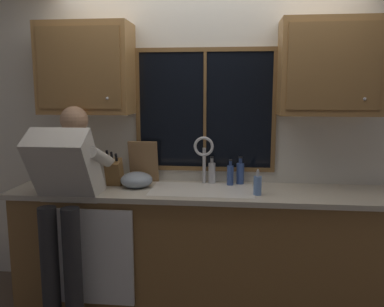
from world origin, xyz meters
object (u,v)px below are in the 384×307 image
object	(u,v)px
knife_block	(114,172)
bottle_amber_small	(212,172)
cutting_board	(144,162)
soap_dispenser	(258,185)
bottle_tall_clear	(240,173)
mixing_bowl	(137,180)
person_standing	(66,191)
bottle_green_glass	(230,175)

from	to	relation	value
knife_block	bottle_amber_small	size ratio (longest dim) A/B	1.42
cutting_board	knife_block	bearing A→B (deg)	-145.24
knife_block	soap_dispenser	distance (m)	1.16
cutting_board	bottle_tall_clear	size ratio (longest dim) A/B	1.56
mixing_bowl	person_standing	bearing A→B (deg)	-141.40
cutting_board	bottle_tall_clear	xyz separation A→B (m)	(0.81, 0.01, -0.08)
mixing_bowl	bottle_green_glass	size ratio (longest dim) A/B	1.19
mixing_bowl	soap_dispenser	distance (m)	0.96
cutting_board	mixing_bowl	world-z (taller)	cutting_board
knife_block	bottle_tall_clear	xyz separation A→B (m)	(1.02, 0.16, -0.01)
soap_dispenser	cutting_board	bearing A→B (deg)	160.80
soap_dispenser	bottle_amber_small	size ratio (longest dim) A/B	0.87
person_standing	knife_block	bearing A→B (deg)	57.42
person_standing	knife_block	size ratio (longest dim) A/B	4.89
mixing_bowl	bottle_amber_small	distance (m)	0.63
mixing_bowl	bottle_amber_small	xyz separation A→B (m)	(0.59, 0.20, 0.04)
cutting_board	soap_dispenser	world-z (taller)	cutting_board
cutting_board	soap_dispenser	xyz separation A→B (m)	(0.94, -0.33, -0.10)
knife_block	mixing_bowl	size ratio (longest dim) A/B	1.25
person_standing	bottle_green_glass	xyz separation A→B (m)	(1.19, 0.49, 0.04)
mixing_bowl	soap_dispenser	xyz separation A→B (m)	(0.95, -0.14, 0.02)
bottle_green_glass	bottle_tall_clear	distance (m)	0.10
cutting_board	bottle_tall_clear	world-z (taller)	cutting_board
mixing_bowl	bottle_green_glass	world-z (taller)	bottle_green_glass
mixing_bowl	bottle_amber_small	bearing A→B (deg)	18.50
mixing_bowl	knife_block	bearing A→B (deg)	169.69
bottle_green_glass	bottle_amber_small	size ratio (longest dim) A/B	0.95
mixing_bowl	bottle_tall_clear	world-z (taller)	bottle_tall_clear
cutting_board	soap_dispenser	bearing A→B (deg)	-19.20
soap_dispenser	bottle_tall_clear	size ratio (longest dim) A/B	0.86
soap_dispenser	bottle_green_glass	bearing A→B (deg)	125.53
bottle_green_glass	bottle_tall_clear	bearing A→B (deg)	32.10
bottle_tall_clear	person_standing	bearing A→B (deg)	-156.75
mixing_bowl	bottle_green_glass	bearing A→B (deg)	10.81
bottle_tall_clear	bottle_amber_small	bearing A→B (deg)	178.90
cutting_board	person_standing	bearing A→B (deg)	-130.67
bottle_green_glass	bottle_amber_small	bearing A→B (deg)	160.11
soap_dispenser	knife_block	bearing A→B (deg)	171.11
bottle_tall_clear	mixing_bowl	bearing A→B (deg)	-166.84
mixing_bowl	bottle_green_glass	distance (m)	0.76
knife_block	soap_dispenser	bearing A→B (deg)	-8.89
soap_dispenser	bottle_green_glass	world-z (taller)	bottle_green_glass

